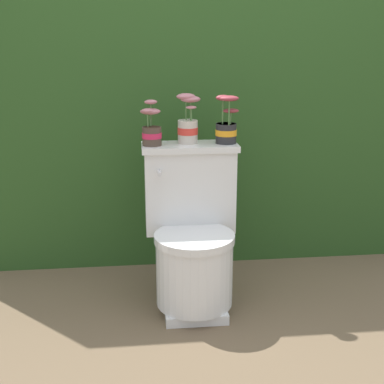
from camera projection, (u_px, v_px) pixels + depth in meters
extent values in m
plane|color=brown|center=(212.00, 314.00, 2.58)|extent=(12.00, 12.00, 0.00)
cube|color=#284C1E|center=(192.00, 103.00, 3.19)|extent=(2.82, 0.61, 1.79)
cube|color=silver|center=(194.00, 307.00, 2.60)|extent=(0.29, 0.30, 0.05)
cylinder|color=silver|center=(194.00, 272.00, 2.54)|extent=(0.36, 0.36, 0.32)
cylinder|color=silver|center=(194.00, 238.00, 2.49)|extent=(0.38, 0.38, 0.04)
cube|color=silver|center=(190.00, 191.00, 2.65)|extent=(0.44, 0.17, 0.41)
cube|color=silver|center=(190.00, 147.00, 2.58)|extent=(0.46, 0.19, 0.03)
cylinder|color=silver|center=(159.00, 173.00, 2.49)|extent=(0.02, 0.05, 0.02)
cylinder|color=#47382D|center=(152.00, 136.00, 2.53)|extent=(0.09, 0.09, 0.09)
cylinder|color=#D1234C|center=(152.00, 135.00, 2.53)|extent=(0.09, 0.09, 0.03)
cylinder|color=#332319|center=(152.00, 128.00, 2.52)|extent=(0.08, 0.08, 0.01)
cylinder|color=#4C753D|center=(150.00, 120.00, 2.54)|extent=(0.01, 0.01, 0.06)
ellipsoid|color=#B26B75|center=(150.00, 111.00, 2.52)|extent=(0.10, 0.07, 0.03)
cylinder|color=#4C753D|center=(151.00, 115.00, 2.54)|extent=(0.01, 0.01, 0.11)
ellipsoid|color=#B26B75|center=(151.00, 102.00, 2.52)|extent=(0.06, 0.04, 0.02)
cylinder|color=#4C753D|center=(148.00, 119.00, 2.52)|extent=(0.01, 0.01, 0.07)
ellipsoid|color=#B26B75|center=(147.00, 111.00, 2.50)|extent=(0.06, 0.04, 0.02)
cylinder|color=beige|center=(188.00, 132.00, 2.58)|extent=(0.10, 0.10, 0.11)
cylinder|color=red|center=(188.00, 131.00, 2.58)|extent=(0.10, 0.10, 0.03)
cylinder|color=#332319|center=(188.00, 122.00, 2.57)|extent=(0.09, 0.09, 0.01)
cylinder|color=#4C753D|center=(191.00, 111.00, 2.56)|extent=(0.01, 0.01, 0.09)
ellipsoid|color=#B26B75|center=(191.00, 99.00, 2.54)|extent=(0.10, 0.07, 0.03)
cylinder|color=#4C753D|center=(191.00, 115.00, 2.54)|extent=(0.01, 0.01, 0.06)
ellipsoid|color=#B26B75|center=(191.00, 107.00, 2.53)|extent=(0.05, 0.04, 0.01)
cylinder|color=#4C753D|center=(186.00, 109.00, 2.56)|extent=(0.01, 0.01, 0.10)
ellipsoid|color=#B26B75|center=(186.00, 96.00, 2.54)|extent=(0.09, 0.06, 0.03)
cylinder|color=#262628|center=(226.00, 133.00, 2.58)|extent=(0.10, 0.10, 0.10)
cylinder|color=orange|center=(226.00, 132.00, 2.58)|extent=(0.10, 0.10, 0.03)
cylinder|color=#332319|center=(226.00, 125.00, 2.57)|extent=(0.09, 0.09, 0.01)
cylinder|color=#4C753D|center=(231.00, 118.00, 2.55)|extent=(0.01, 0.01, 0.06)
ellipsoid|color=#93333D|center=(231.00, 111.00, 2.54)|extent=(0.08, 0.05, 0.02)
cylinder|color=#4C753D|center=(229.00, 113.00, 2.51)|extent=(0.01, 0.01, 0.12)
ellipsoid|color=#93333D|center=(229.00, 98.00, 2.49)|extent=(0.09, 0.06, 0.03)
cylinder|color=#4C753D|center=(223.00, 112.00, 2.54)|extent=(0.01, 0.01, 0.12)
ellipsoid|color=#93333D|center=(223.00, 98.00, 2.52)|extent=(0.07, 0.05, 0.03)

